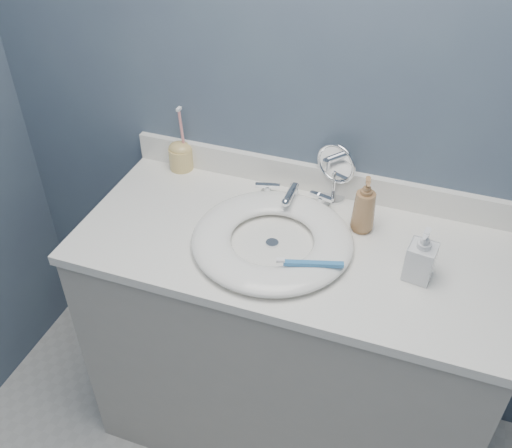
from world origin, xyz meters
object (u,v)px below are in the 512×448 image
at_px(makeup_mirror, 335,170).
at_px(soap_bottle_clear, 422,254).
at_px(toothbrush_holder, 181,155).
at_px(soap_bottle_amber, 365,205).

distance_m(makeup_mirror, soap_bottle_clear, 0.39).
xyz_separation_m(makeup_mirror, toothbrush_holder, (-0.51, -0.00, -0.05)).
bearing_deg(toothbrush_holder, soap_bottle_amber, -10.76).
distance_m(soap_bottle_amber, soap_bottle_clear, 0.23).
bearing_deg(soap_bottle_amber, makeup_mirror, 122.35).
bearing_deg(makeup_mirror, soap_bottle_clear, -23.73).
distance_m(makeup_mirror, soap_bottle_amber, 0.17).
height_order(soap_bottle_amber, soap_bottle_clear, soap_bottle_amber).
relative_size(makeup_mirror, toothbrush_holder, 0.86).
height_order(makeup_mirror, soap_bottle_clear, makeup_mirror).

